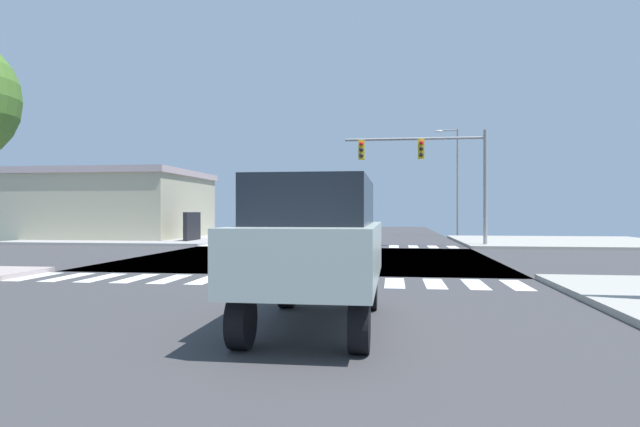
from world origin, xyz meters
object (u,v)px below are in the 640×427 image
traffic_signal_mast (428,161)px  bank_building (100,205)px  street_lamp (454,172)px  pickup_crossing_1 (306,221)px  suv_farside_1 (316,238)px

traffic_signal_mast → bank_building: traffic_signal_mast is taller
street_lamp → pickup_crossing_1: (-9.85, -10.03, -3.57)m
bank_building → traffic_signal_mast: bearing=-14.4°
traffic_signal_mast → pickup_crossing_1: bearing=153.8°
traffic_signal_mast → pickup_crossing_1: size_ratio=1.44×
street_lamp → suv_farside_1: 34.40m
traffic_signal_mast → street_lamp: bearing=78.1°
street_lamp → traffic_signal_mast: bearing=-101.9°
bank_building → pickup_crossing_1: bank_building is taller
suv_farside_1 → street_lamp: bearing=80.2°
street_lamp → pickup_crossing_1: street_lamp is taller
traffic_signal_mast → suv_farside_1: bearing=-98.4°
street_lamp → suv_farside_1: street_lamp is taller
traffic_signal_mast → suv_farside_1: 20.71m
traffic_signal_mast → pickup_crossing_1: 8.44m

